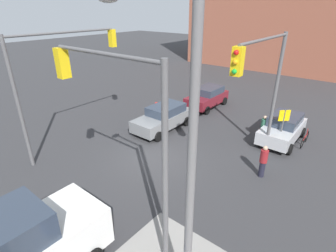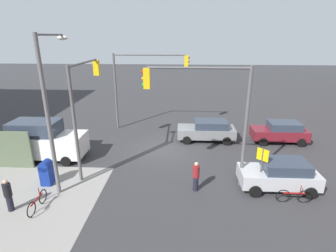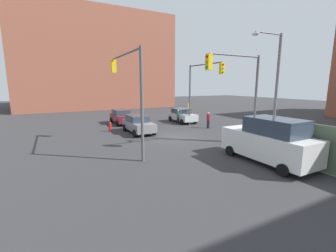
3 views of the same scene
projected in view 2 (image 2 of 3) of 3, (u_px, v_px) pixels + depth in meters
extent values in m
plane|color=#333335|center=(165.00, 150.00, 19.07)|extent=(120.00, 120.00, 0.00)
cylinder|color=#59595B|center=(245.00, 130.00, 13.53)|extent=(0.18, 0.18, 6.50)
cylinder|color=#59595B|center=(199.00, 68.00, 12.64)|extent=(5.06, 0.12, 0.12)
cube|color=yellow|center=(147.00, 78.00, 12.94)|extent=(0.32, 0.36, 1.00)
sphere|color=red|center=(143.00, 72.00, 12.85)|extent=(0.18, 0.18, 0.18)
sphere|color=orange|center=(143.00, 78.00, 12.95)|extent=(0.18, 0.18, 0.18)
sphere|color=green|center=(143.00, 85.00, 13.05)|extent=(0.18, 0.18, 0.18)
cylinder|color=#59595B|center=(116.00, 92.00, 22.49)|extent=(0.18, 0.18, 6.50)
cylinder|color=#59595B|center=(150.00, 55.00, 21.31)|extent=(6.00, 0.12, 0.12)
cube|color=yellow|center=(186.00, 62.00, 21.33)|extent=(0.32, 0.36, 1.00)
sphere|color=red|center=(189.00, 58.00, 21.22)|extent=(0.18, 0.18, 0.18)
sphere|color=orange|center=(189.00, 62.00, 21.32)|extent=(0.18, 0.18, 0.18)
sphere|color=green|center=(188.00, 66.00, 21.43)|extent=(0.18, 0.18, 0.18)
cylinder|color=#59595B|center=(75.00, 127.00, 13.99)|extent=(0.18, 0.18, 6.50)
cylinder|color=#59595B|center=(84.00, 63.00, 15.06)|extent=(0.12, 4.42, 0.12)
cube|color=yellow|center=(96.00, 68.00, 17.31)|extent=(0.36, 0.32, 1.00)
sphere|color=red|center=(97.00, 62.00, 17.38)|extent=(0.18, 0.18, 0.18)
sphere|color=orange|center=(97.00, 67.00, 17.48)|extent=(0.18, 0.18, 0.18)
sphere|color=green|center=(98.00, 72.00, 17.59)|extent=(0.18, 0.18, 0.18)
cylinder|color=slate|center=(48.00, 121.00, 12.55)|extent=(0.20, 0.20, 8.00)
cylinder|color=slate|center=(50.00, 35.00, 12.41)|extent=(0.23, 2.40, 0.10)
ellipsoid|color=silver|center=(62.00, 38.00, 13.59)|extent=(0.56, 0.36, 0.24)
cylinder|color=#4C4C4C|center=(261.00, 170.00, 13.74)|extent=(0.08, 0.08, 2.40)
cube|color=yellow|center=(263.00, 155.00, 13.46)|extent=(0.48, 0.48, 0.64)
cube|color=navy|center=(47.00, 175.00, 14.48)|extent=(0.56, 0.64, 1.15)
cylinder|color=navy|center=(45.00, 165.00, 14.29)|extent=(0.56, 0.64, 0.56)
cylinder|color=red|center=(225.00, 127.00, 22.65)|extent=(0.26, 0.26, 0.80)
sphere|color=red|center=(226.00, 122.00, 22.51)|extent=(0.24, 0.24, 0.24)
cube|color=maroon|center=(279.00, 133.00, 20.27)|extent=(4.13, 1.80, 0.75)
cube|color=#2D3847|center=(284.00, 126.00, 20.04)|extent=(2.31, 1.58, 0.55)
cylinder|color=black|center=(263.00, 142.00, 19.61)|extent=(0.64, 0.22, 0.64)
cylinder|color=black|center=(257.00, 133.00, 21.31)|extent=(0.64, 0.22, 0.64)
cylinder|color=black|center=(301.00, 143.00, 19.47)|extent=(0.64, 0.22, 0.64)
cylinder|color=black|center=(292.00, 134.00, 21.17)|extent=(0.64, 0.22, 0.64)
cube|color=slate|center=(206.00, 132.00, 20.56)|extent=(4.44, 1.80, 0.75)
cube|color=#2D3847|center=(211.00, 124.00, 20.33)|extent=(2.49, 1.58, 0.55)
cylinder|color=black|center=(187.00, 140.00, 19.91)|extent=(0.64, 0.22, 0.64)
cylinder|color=black|center=(186.00, 132.00, 21.61)|extent=(0.64, 0.22, 0.64)
cylinder|color=black|center=(227.00, 141.00, 19.76)|extent=(0.64, 0.22, 0.64)
cylinder|color=black|center=(223.00, 133.00, 21.46)|extent=(0.64, 0.22, 0.64)
cube|color=#B7BABF|center=(278.00, 177.00, 14.04)|extent=(4.04, 1.80, 0.75)
cube|color=#2D3847|center=(286.00, 166.00, 13.81)|extent=(2.26, 1.58, 0.55)
cylinder|color=black|center=(255.00, 191.00, 13.38)|extent=(0.64, 0.22, 0.64)
cylinder|color=black|center=(247.00, 174.00, 15.08)|extent=(0.64, 0.22, 0.64)
cylinder|color=black|center=(310.00, 193.00, 13.24)|extent=(0.64, 0.22, 0.64)
cylinder|color=black|center=(296.00, 175.00, 14.94)|extent=(0.64, 0.22, 0.64)
cube|color=white|center=(44.00, 144.00, 17.44)|extent=(5.40, 2.10, 1.40)
cube|color=#2D3847|center=(35.00, 128.00, 17.09)|extent=(3.02, 1.85, 0.90)
cylinder|color=black|center=(78.00, 148.00, 18.57)|extent=(0.64, 0.22, 0.64)
cylinder|color=black|center=(66.00, 161.00, 16.59)|extent=(0.64, 0.22, 0.64)
cylinder|color=black|center=(28.00, 147.00, 18.76)|extent=(0.64, 0.22, 0.64)
cylinder|color=black|center=(10.00, 160.00, 16.77)|extent=(0.64, 0.22, 0.64)
cylinder|color=#2D664C|center=(262.00, 162.00, 14.83)|extent=(0.36, 0.36, 0.62)
sphere|color=tan|center=(263.00, 155.00, 14.69)|extent=(0.21, 0.21, 0.21)
cylinder|color=#1E1E2D|center=(261.00, 173.00, 15.06)|extent=(0.28, 0.28, 0.78)
cylinder|color=black|center=(7.00, 190.00, 12.07)|extent=(0.36, 0.36, 0.63)
sphere|color=tan|center=(5.00, 182.00, 11.93)|extent=(0.22, 0.22, 0.22)
cylinder|color=#1E1E2D|center=(10.00, 203.00, 12.30)|extent=(0.28, 0.28, 0.80)
cylinder|color=maroon|center=(196.00, 171.00, 13.69)|extent=(0.36, 0.36, 0.64)
sphere|color=tan|center=(196.00, 164.00, 13.55)|extent=(0.22, 0.22, 0.22)
cylinder|color=#1E1E2D|center=(196.00, 184.00, 13.92)|extent=(0.28, 0.28, 0.81)
torus|color=black|center=(31.00, 210.00, 11.96)|extent=(0.05, 0.71, 0.71)
torus|color=black|center=(43.00, 196.00, 12.94)|extent=(0.05, 0.71, 0.71)
cube|color=maroon|center=(37.00, 199.00, 12.39)|extent=(0.04, 1.04, 0.08)
cylinder|color=maroon|center=(39.00, 192.00, 12.58)|extent=(0.04, 0.04, 0.40)
torus|color=black|center=(283.00, 196.00, 12.97)|extent=(0.71, 0.05, 0.71)
torus|color=black|center=(304.00, 197.00, 12.92)|extent=(0.71, 0.05, 0.71)
cube|color=maroon|center=(294.00, 193.00, 12.89)|extent=(1.04, 0.04, 0.08)
cylinder|color=maroon|center=(301.00, 189.00, 12.80)|extent=(0.04, 0.04, 0.40)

